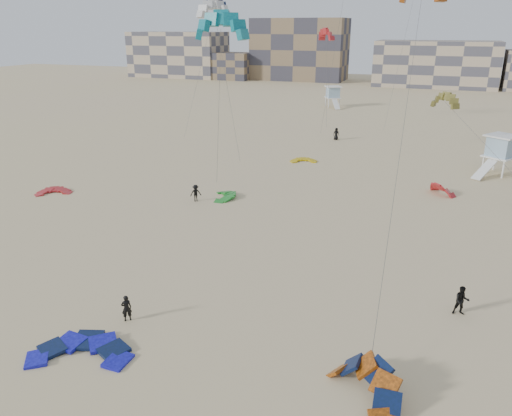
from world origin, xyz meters
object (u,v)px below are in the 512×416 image
(kitesurfer_main, at_px, (126,308))
(lifeguard_tower_near, at_px, (500,155))
(kite_ground_orange, at_px, (365,394))
(kite_ground_blue, at_px, (81,355))

(kitesurfer_main, bearing_deg, lifeguard_tower_near, -161.55)
(kite_ground_orange, height_order, lifeguard_tower_near, lifeguard_tower_near)
(kite_ground_orange, xyz_separation_m, lifeguard_tower_near, (8.18, 41.46, 2.20))
(kitesurfer_main, relative_size, lifeguard_tower_near, 0.24)
(kite_ground_orange, bearing_deg, kite_ground_blue, -125.16)
(kite_ground_blue, xyz_separation_m, kite_ground_orange, (13.96, 2.21, 0.00))
(kite_ground_blue, xyz_separation_m, kitesurfer_main, (0.37, 3.52, 0.79))
(kite_ground_blue, distance_m, kitesurfer_main, 3.63)
(kite_ground_blue, relative_size, kitesurfer_main, 3.12)
(kitesurfer_main, bearing_deg, kite_ground_orange, 131.41)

